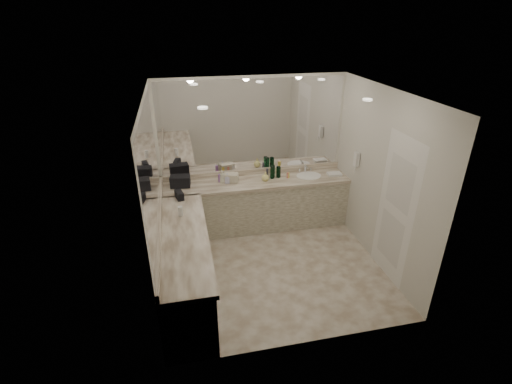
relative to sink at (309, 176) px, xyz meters
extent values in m
plane|color=beige|center=(-0.95, -1.20, -0.90)|extent=(3.20, 3.20, 0.00)
plane|color=white|center=(-0.95, -1.20, 1.71)|extent=(3.20, 3.20, 0.00)
cube|color=beige|center=(-0.95, 0.30, 0.41)|extent=(3.20, 0.02, 2.60)
cube|color=beige|center=(-2.55, -1.20, 0.41)|extent=(0.02, 3.00, 2.60)
cube|color=beige|center=(0.65, -1.20, 0.41)|extent=(0.02, 3.00, 2.60)
cube|color=beige|center=(-0.95, 0.00, -0.48)|extent=(3.20, 0.60, 0.84)
cube|color=beige|center=(-0.95, -0.01, -0.03)|extent=(3.20, 0.64, 0.06)
cube|color=beige|center=(-2.25, -1.50, -0.48)|extent=(0.60, 2.40, 0.84)
cube|color=beige|center=(-2.24, -1.50, -0.03)|extent=(0.64, 2.42, 0.06)
cube|color=beige|center=(-0.95, 0.28, 0.05)|extent=(3.20, 0.04, 0.10)
cube|color=beige|center=(-2.53, -1.20, 0.05)|extent=(0.04, 3.00, 0.10)
cube|color=white|center=(-0.95, 0.29, 0.88)|extent=(3.12, 0.01, 1.55)
cube|color=white|center=(-2.54, -1.20, 0.88)|extent=(0.01, 2.92, 1.55)
cylinder|color=white|center=(0.00, 0.00, 0.00)|extent=(0.44, 0.44, 0.03)
cube|color=silver|center=(0.00, 0.21, 0.07)|extent=(0.24, 0.16, 0.14)
cube|color=white|center=(0.61, -0.50, 0.46)|extent=(0.06, 0.10, 0.24)
cube|color=white|center=(0.64, -1.70, 0.16)|extent=(0.02, 0.82, 2.10)
cube|color=black|center=(-2.22, 0.03, 0.10)|extent=(0.34, 0.24, 0.18)
cube|color=black|center=(-2.25, -0.41, 0.06)|extent=(0.15, 0.23, 0.12)
cube|color=beige|center=(-1.37, 0.05, 0.07)|extent=(0.27, 0.21, 0.14)
cube|color=white|center=(0.45, -0.06, 0.03)|extent=(0.25, 0.18, 0.04)
cylinder|color=white|center=(-2.25, -0.97, 0.08)|extent=(0.07, 0.07, 0.16)
imported|color=silver|center=(-1.52, 0.04, 0.12)|extent=(0.09, 0.09, 0.22)
imported|color=silver|center=(-1.44, 0.01, 0.09)|extent=(0.10, 0.10, 0.17)
imported|color=#FFF58E|center=(-0.80, -0.03, 0.09)|extent=(0.14, 0.14, 0.16)
cylinder|color=#15532E|center=(-0.54, 0.06, 0.11)|extent=(0.07, 0.07, 0.20)
cylinder|color=#15532E|center=(-0.63, 0.09, 0.11)|extent=(0.07, 0.07, 0.22)
cylinder|color=#15532E|center=(-0.54, 0.06, 0.10)|extent=(0.07, 0.07, 0.19)
cylinder|color=#15532E|center=(-0.66, 0.04, 0.11)|extent=(0.07, 0.07, 0.22)
cylinder|color=#F2D84C|center=(-0.38, 0.01, 0.05)|extent=(0.05, 0.05, 0.09)
cylinder|color=#E57F66|center=(-0.39, 0.00, 0.05)|extent=(0.04, 0.04, 0.10)
cylinder|color=#3F3F4C|center=(-0.72, 0.14, 0.08)|extent=(0.04, 0.04, 0.15)
cylinder|color=white|center=(-1.27, 0.09, 0.06)|extent=(0.06, 0.06, 0.12)
cylinder|color=#E57F66|center=(-1.36, 0.15, 0.06)|extent=(0.04, 0.04, 0.11)
cylinder|color=#9966B2|center=(-1.56, 0.09, 0.07)|extent=(0.05, 0.05, 0.14)
cylinder|color=#F2D84C|center=(-1.46, 0.14, 0.07)|extent=(0.05, 0.05, 0.12)
camera|label=1|loc=(-2.18, -5.65, 2.60)|focal=26.00mm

